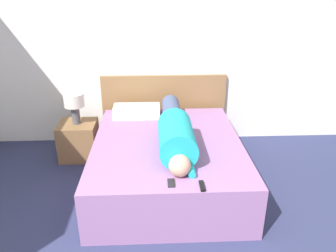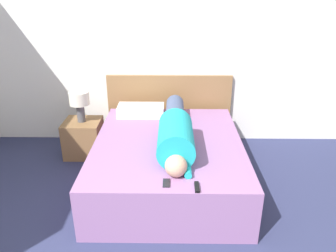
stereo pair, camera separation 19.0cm
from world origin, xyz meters
TOP-DOWN VIEW (x-y plane):
  - wall_back at (0.00, 3.32)m, footprint 6.01×0.06m
  - bed at (0.22, 2.08)m, footprint 1.67×2.04m
  - headboard at (0.22, 3.25)m, footprint 1.79×0.04m
  - nightstand at (-0.95, 2.77)m, footprint 0.49×0.46m
  - table_lamp at (-0.95, 2.77)m, footprint 0.26×0.26m
  - person_lying at (0.30, 2.00)m, footprint 0.37×1.79m
  - pillow_near_headboard at (-0.16, 2.85)m, footprint 0.62×0.31m
  - tv_remote at (0.48, 1.15)m, footprint 0.04×0.15m
  - cell_phone at (0.21, 1.22)m, footprint 0.06×0.13m

SIDE VIEW (x-z plane):
  - nightstand at x=-0.95m, z-range 0.00..0.49m
  - bed at x=0.22m, z-range 0.00..0.55m
  - headboard at x=0.22m, z-range 0.00..1.00m
  - cell_phone at x=0.21m, z-range 0.55..0.56m
  - tv_remote at x=0.48m, z-range 0.55..0.57m
  - pillow_near_headboard at x=-0.16m, z-range 0.55..0.69m
  - person_lying at x=0.30m, z-range 0.52..0.90m
  - table_lamp at x=-0.95m, z-range 0.58..0.99m
  - wall_back at x=0.00m, z-range 0.00..2.60m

